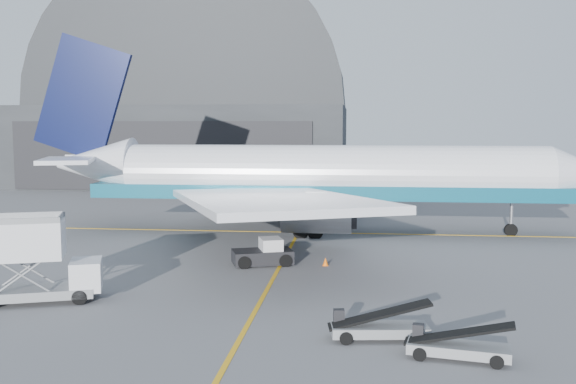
# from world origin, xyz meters

# --- Properties ---
(ground) EXTENTS (200.00, 200.00, 0.00)m
(ground) POSITION_xyz_m (0.00, 0.00, 0.00)
(ground) COLOR #565659
(ground) RESTS_ON ground
(taxi_lines) EXTENTS (80.00, 42.12, 0.02)m
(taxi_lines) POSITION_xyz_m (0.00, 12.67, 0.01)
(taxi_lines) COLOR gold
(taxi_lines) RESTS_ON ground
(hangar) EXTENTS (50.00, 28.30, 28.00)m
(hangar) POSITION_xyz_m (-22.00, 64.95, 9.54)
(hangar) COLOR black
(hangar) RESTS_ON ground
(distant_bldg_a) EXTENTS (14.00, 8.00, 4.00)m
(distant_bldg_a) POSITION_xyz_m (38.00, 72.00, 0.00)
(distant_bldg_a) COLOR black
(distant_bldg_a) RESTS_ON ground
(airliner) EXTENTS (49.60, 48.09, 17.40)m
(airliner) POSITION_xyz_m (0.99, 20.42, 4.87)
(airliner) COLOR white
(airliner) RESTS_ON ground
(catering_truck) EXTENTS (6.69, 4.28, 4.32)m
(catering_truck) POSITION_xyz_m (-11.74, -3.31, 2.19)
(catering_truck) COLOR gray
(catering_truck) RESTS_ON ground
(pushback_tug) EXTENTS (4.38, 3.34, 1.80)m
(pushback_tug) POSITION_xyz_m (-1.12, 7.03, 0.68)
(pushback_tug) COLOR black
(pushback_tug) RESTS_ON ground
(belt_loader_a) EXTENTS (4.53, 2.01, 1.70)m
(belt_loader_a) POSITION_xyz_m (5.97, -7.26, 0.52)
(belt_loader_a) COLOR gray
(belt_loader_a) RESTS_ON ground
(belt_loader_b) EXTENTS (4.32, 2.09, 1.61)m
(belt_loader_b) POSITION_xyz_m (9.02, -9.28, 0.50)
(belt_loader_b) COLOR gray
(belt_loader_b) RESTS_ON ground
(traffic_cone) EXTENTS (0.37, 0.37, 0.54)m
(traffic_cone) POSITION_xyz_m (2.97, 7.12, 0.26)
(traffic_cone) COLOR #FF6508
(traffic_cone) RESTS_ON ground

